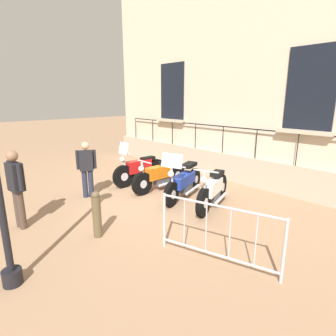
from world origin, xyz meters
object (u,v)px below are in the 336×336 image
at_px(motorcycle_red, 140,170).
at_px(pedestrian_standing, 87,167).
at_px(crowd_barrier, 218,232).
at_px(motorcycle_orange, 160,176).
at_px(motorcycle_white, 213,191).
at_px(motorcycle_blue, 184,182).
at_px(bollard, 97,214).
at_px(pedestrian_walking, 16,185).

xyz_separation_m(motorcycle_red, pedestrian_standing, (1.81, 0.01, 0.41)).
bearing_deg(crowd_barrier, motorcycle_orange, -117.23).
xyz_separation_m(motorcycle_white, crowd_barrier, (1.89, 1.58, 0.13)).
distance_m(motorcycle_red, motorcycle_orange, 0.89).
bearing_deg(pedestrian_standing, motorcycle_blue, 136.36).
bearing_deg(motorcycle_white, motorcycle_red, -86.96).
bearing_deg(bollard, motorcycle_blue, -172.16).
relative_size(motorcycle_orange, crowd_barrier, 1.01).
xyz_separation_m(motorcycle_orange, motorcycle_blue, (-0.04, 0.95, 0.02)).
xyz_separation_m(motorcycle_blue, motorcycle_white, (-0.04, 0.98, -0.01)).
height_order(crowd_barrier, pedestrian_walking, pedestrian_walking).
bearing_deg(motorcycle_blue, pedestrian_standing, -43.64).
height_order(motorcycle_red, crowd_barrier, motorcycle_red).
distance_m(motorcycle_red, crowd_barrier, 4.73).
distance_m(motorcycle_blue, motorcycle_white, 0.98).
bearing_deg(pedestrian_standing, crowd_barrier, 90.92).
distance_m(pedestrian_standing, pedestrian_walking, 2.08).
xyz_separation_m(motorcycle_red, pedestrian_walking, (3.75, 0.77, 0.49)).
bearing_deg(motorcycle_white, pedestrian_standing, -55.14).
height_order(crowd_barrier, bollard, crowd_barrier).
bearing_deg(motorcycle_blue, crowd_barrier, 54.22).
height_order(motorcycle_orange, bollard, motorcycle_orange).
height_order(motorcycle_orange, pedestrian_walking, pedestrian_walking).
bearing_deg(motorcycle_red, pedestrian_walking, 11.57).
xyz_separation_m(motorcycle_blue, crowd_barrier, (1.85, 2.56, 0.13)).
bearing_deg(motorcycle_white, pedestrian_walking, -27.75).
bearing_deg(crowd_barrier, bollard, -65.10).
relative_size(motorcycle_white, pedestrian_walking, 1.15).
bearing_deg(pedestrian_standing, bollard, 67.13).
xyz_separation_m(motorcycle_red, motorcycle_white, (-0.15, 2.82, -0.03)).
xyz_separation_m(motorcycle_red, motorcycle_orange, (-0.07, 0.88, -0.04)).
height_order(motorcycle_white, pedestrian_standing, pedestrian_standing).
bearing_deg(pedestrian_standing, motorcycle_red, -179.76).
bearing_deg(motorcycle_blue, motorcycle_red, -86.60).
distance_m(motorcycle_orange, pedestrian_standing, 2.12).
height_order(motorcycle_blue, pedestrian_walking, pedestrian_walking).
relative_size(motorcycle_red, pedestrian_standing, 1.29).
bearing_deg(pedestrian_walking, motorcycle_white, 152.25).
xyz_separation_m(motorcycle_orange, bollard, (2.82, 1.35, 0.06)).
bearing_deg(motorcycle_white, crowd_barrier, 39.96).
bearing_deg(motorcycle_orange, motorcycle_white, 92.33).
height_order(motorcycle_orange, pedestrian_standing, pedestrian_standing).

